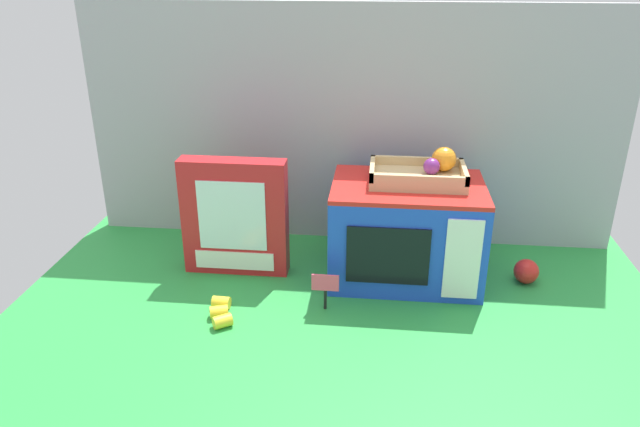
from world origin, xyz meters
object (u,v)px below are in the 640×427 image
Objects in this scene: toy_microwave at (406,231)px; cookie_set_box at (235,217)px; loose_toy_apple at (526,271)px; price_sign at (325,286)px; loose_toy_banana at (221,312)px; food_groups_crate at (423,173)px.

cookie_set_box is (-0.48, -0.02, 0.03)m from toy_microwave.
toy_microwave is 5.98× the size of loose_toy_apple.
price_sign is 0.79× the size of loose_toy_banana.
toy_microwave is at bearing 179.03° from loose_toy_apple.
price_sign is 0.58m from loose_toy_apple.
loose_toy_apple is (0.30, -0.03, -0.27)m from food_groups_crate.
loose_toy_apple is (0.80, 0.26, 0.02)m from loose_toy_banana.
toy_microwave is 4.09× the size of price_sign.
food_groups_crate is at bearing 5.24° from cookie_set_box.
toy_microwave is at bearing -144.86° from food_groups_crate.
cookie_set_box is 0.34m from price_sign.
cookie_set_box is 2.63× the size of loose_toy_banana.
food_groups_crate is at bearing 35.14° from toy_microwave.
loose_toy_banana is at bearing -86.48° from cookie_set_box.
loose_toy_banana is (0.02, -0.25, -0.15)m from cookie_set_box.
food_groups_crate is at bearing 43.31° from price_sign.
cookie_set_box is 0.29m from loose_toy_banana.
toy_microwave reaches higher than price_sign.
toy_microwave is 1.22× the size of cookie_set_box.
toy_microwave is 3.22× the size of loose_toy_banana.
price_sign is (-0.20, -0.20, -0.07)m from toy_microwave.
loose_toy_banana is at bearing -161.79° from loose_toy_apple.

